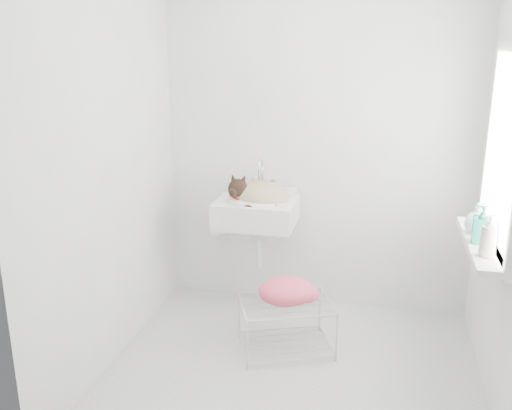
% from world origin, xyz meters
% --- Properties ---
extents(floor, '(2.20, 2.00, 0.02)m').
position_xyz_m(floor, '(0.00, 0.00, 0.00)').
color(floor, '#BBBBBB').
rests_on(floor, ground).
extents(back_wall, '(2.20, 0.02, 2.50)m').
position_xyz_m(back_wall, '(0.00, 1.00, 1.25)').
color(back_wall, white).
rests_on(back_wall, ground).
extents(left_wall, '(0.02, 2.00, 2.50)m').
position_xyz_m(left_wall, '(-1.10, 0.00, 1.25)').
color(left_wall, white).
rests_on(left_wall, ground).
extents(window_glass, '(0.01, 0.80, 1.00)m').
position_xyz_m(window_glass, '(1.09, 0.20, 1.35)').
color(window_glass, white).
rests_on(window_glass, right_wall).
extents(window_frame, '(0.04, 0.90, 1.10)m').
position_xyz_m(window_frame, '(1.07, 0.20, 1.35)').
color(window_frame, white).
rests_on(window_frame, right_wall).
extents(windowsill, '(0.16, 0.88, 0.04)m').
position_xyz_m(windowsill, '(1.01, 0.20, 0.83)').
color(windowsill, white).
rests_on(windowsill, right_wall).
extents(sink, '(0.54, 0.48, 0.22)m').
position_xyz_m(sink, '(-0.38, 0.74, 0.85)').
color(sink, white).
rests_on(sink, back_wall).
extents(faucet, '(0.20, 0.14, 0.20)m').
position_xyz_m(faucet, '(-0.38, 0.92, 0.99)').
color(faucet, silver).
rests_on(faucet, sink).
extents(cat, '(0.43, 0.36, 0.25)m').
position_xyz_m(cat, '(-0.37, 0.72, 0.89)').
color(cat, tan).
rests_on(cat, sink).
extents(wire_rack, '(0.66, 0.56, 0.33)m').
position_xyz_m(wire_rack, '(-0.08, 0.25, 0.15)').
color(wire_rack, beige).
rests_on(wire_rack, floor).
extents(towel, '(0.42, 0.36, 0.15)m').
position_xyz_m(towel, '(-0.08, 0.26, 0.36)').
color(towel, orange).
rests_on(towel, wire_rack).
extents(bottle_a, '(0.09, 0.09, 0.19)m').
position_xyz_m(bottle_a, '(1.00, -0.04, 0.85)').
color(bottle_a, silver).
rests_on(bottle_a, windowsill).
extents(bottle_b, '(0.11, 0.11, 0.21)m').
position_xyz_m(bottle_b, '(1.00, 0.17, 0.85)').
color(bottle_b, '#187463').
rests_on(bottle_b, windowsill).
extents(bottle_c, '(0.18, 0.18, 0.18)m').
position_xyz_m(bottle_c, '(1.00, 0.34, 0.85)').
color(bottle_c, silver).
rests_on(bottle_c, windowsill).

